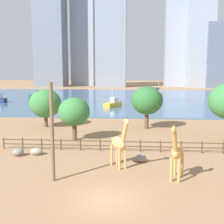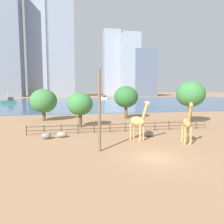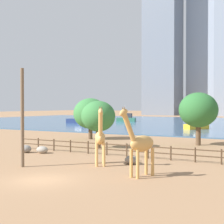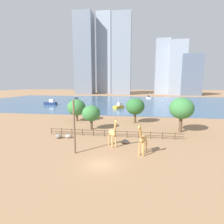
{
  "view_description": "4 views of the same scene",
  "coord_description": "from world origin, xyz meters",
  "px_view_note": "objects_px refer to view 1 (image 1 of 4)",
  "views": [
    {
      "loc": [
        1.82,
        -18.15,
        8.69
      ],
      "look_at": [
        -1.56,
        24.51,
        2.6
      ],
      "focal_mm": 45.0,
      "sensor_mm": 36.0,
      "label": 1
    },
    {
      "loc": [
        -7.39,
        -17.63,
        6.15
      ],
      "look_at": [
        -1.47,
        12.72,
        2.77
      ],
      "focal_mm": 35.0,
      "sensor_mm": 36.0,
      "label": 2
    },
    {
      "loc": [
        15.08,
        -17.5,
        4.95
      ],
      "look_at": [
        0.46,
        8.82,
        4.38
      ],
      "focal_mm": 55.0,
      "sensor_mm": 36.0,
      "label": 3
    },
    {
      "loc": [
        4.52,
        -20.53,
        10.24
      ],
      "look_at": [
        -1.38,
        18.69,
        3.79
      ],
      "focal_mm": 28.0,
      "sensor_mm": 36.0,
      "label": 4
    }
  ],
  "objects_px": {
    "giraffe_companion": "(119,143)",
    "tree_left_large": "(74,112)",
    "boat_tug": "(38,95)",
    "boat_barge": "(113,103)",
    "boulder_near_fence": "(18,152)",
    "boulder_by_pole": "(141,158)",
    "boulder_small": "(36,151)",
    "giraffe_tall": "(177,152)",
    "tree_center_broad": "(45,104)",
    "boat_sailboat": "(158,91)",
    "utility_pole": "(52,133)",
    "tree_right_tall": "(147,101)"
  },
  "relations": [
    {
      "from": "boat_barge",
      "to": "boulder_by_pole",
      "type": "bearing_deg",
      "value": 38.81
    },
    {
      "from": "utility_pole",
      "to": "tree_right_tall",
      "type": "relative_size",
      "value": 1.21
    },
    {
      "from": "tree_left_large",
      "to": "tree_center_broad",
      "type": "bearing_deg",
      "value": 127.64
    },
    {
      "from": "utility_pole",
      "to": "boat_tug",
      "type": "bearing_deg",
      "value": 110.19
    },
    {
      "from": "giraffe_companion",
      "to": "boulder_small",
      "type": "distance_m",
      "value": 9.7
    },
    {
      "from": "utility_pole",
      "to": "boulder_near_fence",
      "type": "relative_size",
      "value": 6.81
    },
    {
      "from": "tree_right_tall",
      "to": "boat_barge",
      "type": "distance_m",
      "value": 27.22
    },
    {
      "from": "boat_tug",
      "to": "boat_barge",
      "type": "xyz_separation_m",
      "value": [
        27.19,
        -22.77,
        -0.06
      ]
    },
    {
      "from": "giraffe_companion",
      "to": "utility_pole",
      "type": "relative_size",
      "value": 0.62
    },
    {
      "from": "giraffe_tall",
      "to": "tree_left_large",
      "type": "distance_m",
      "value": 16.88
    },
    {
      "from": "giraffe_tall",
      "to": "giraffe_companion",
      "type": "xyz_separation_m",
      "value": [
        -4.81,
        2.62,
        -0.04
      ]
    },
    {
      "from": "tree_center_broad",
      "to": "boat_tug",
      "type": "bearing_deg",
      "value": 110.69
    },
    {
      "from": "giraffe_companion",
      "to": "tree_right_tall",
      "type": "distance_m",
      "value": 18.63
    },
    {
      "from": "boulder_near_fence",
      "to": "tree_left_large",
      "type": "relative_size",
      "value": 0.21
    },
    {
      "from": "giraffe_companion",
      "to": "tree_left_large",
      "type": "bearing_deg",
      "value": 179.44
    },
    {
      "from": "boulder_by_pole",
      "to": "boulder_small",
      "type": "bearing_deg",
      "value": 172.2
    },
    {
      "from": "tree_center_broad",
      "to": "boulder_small",
      "type": "bearing_deg",
      "value": -76.06
    },
    {
      "from": "boulder_by_pole",
      "to": "tree_center_broad",
      "type": "xyz_separation_m",
      "value": [
        -14.73,
        16.62,
        3.41
      ]
    },
    {
      "from": "giraffe_tall",
      "to": "boulder_small",
      "type": "distance_m",
      "value": 15.08
    },
    {
      "from": "tree_left_large",
      "to": "boat_sailboat",
      "type": "height_order",
      "value": "tree_left_large"
    },
    {
      "from": "boulder_by_pole",
      "to": "tree_right_tall",
      "type": "height_order",
      "value": "tree_right_tall"
    },
    {
      "from": "giraffe_tall",
      "to": "boulder_near_fence",
      "type": "xyz_separation_m",
      "value": [
        -15.55,
        5.36,
        -1.92
      ]
    },
    {
      "from": "tree_center_broad",
      "to": "boat_barge",
      "type": "bearing_deg",
      "value": 71.24
    },
    {
      "from": "tree_left_large",
      "to": "tree_center_broad",
      "type": "distance_m",
      "value": 10.49
    },
    {
      "from": "boulder_small",
      "to": "boat_barge",
      "type": "relative_size",
      "value": 0.24
    },
    {
      "from": "giraffe_tall",
      "to": "boulder_by_pole",
      "type": "height_order",
      "value": "giraffe_tall"
    },
    {
      "from": "giraffe_companion",
      "to": "boulder_small",
      "type": "bearing_deg",
      "value": -142.46
    },
    {
      "from": "tree_left_large",
      "to": "tree_right_tall",
      "type": "height_order",
      "value": "tree_right_tall"
    },
    {
      "from": "giraffe_tall",
      "to": "boulder_by_pole",
      "type": "bearing_deg",
      "value": -128.4
    },
    {
      "from": "giraffe_companion",
      "to": "boulder_by_pole",
      "type": "relative_size",
      "value": 4.36
    },
    {
      "from": "boat_tug",
      "to": "boat_barge",
      "type": "distance_m",
      "value": 35.47
    },
    {
      "from": "boulder_small",
      "to": "boat_barge",
      "type": "height_order",
      "value": "boat_barge"
    },
    {
      "from": "giraffe_companion",
      "to": "tree_center_broad",
      "type": "xyz_separation_m",
      "value": [
        -12.7,
        18.34,
        1.48
      ]
    },
    {
      "from": "tree_center_broad",
      "to": "boat_barge",
      "type": "xyz_separation_m",
      "value": [
        8.8,
        25.91,
        -2.78
      ]
    },
    {
      "from": "giraffe_tall",
      "to": "boulder_small",
      "type": "relative_size",
      "value": 3.77
    },
    {
      "from": "utility_pole",
      "to": "boulder_by_pole",
      "type": "bearing_deg",
      "value": 37.16
    },
    {
      "from": "giraffe_companion",
      "to": "boat_barge",
      "type": "distance_m",
      "value": 44.44
    },
    {
      "from": "tree_center_broad",
      "to": "boat_sailboat",
      "type": "xyz_separation_m",
      "value": [
        23.99,
        76.04,
        -2.86
      ]
    },
    {
      "from": "tree_left_large",
      "to": "boat_barge",
      "type": "bearing_deg",
      "value": 86.0
    },
    {
      "from": "tree_left_large",
      "to": "giraffe_companion",
      "type": "bearing_deg",
      "value": -57.89
    },
    {
      "from": "boulder_near_fence",
      "to": "boulder_by_pole",
      "type": "distance_m",
      "value": 12.8
    },
    {
      "from": "boulder_by_pole",
      "to": "boat_tug",
      "type": "distance_m",
      "value": 73.22
    },
    {
      "from": "boat_barge",
      "to": "giraffe_tall",
      "type": "bearing_deg",
      "value": 41.41
    },
    {
      "from": "boulder_small",
      "to": "boat_sailboat",
      "type": "bearing_deg",
      "value": 77.48
    },
    {
      "from": "boulder_near_fence",
      "to": "boat_tug",
      "type": "distance_m",
      "value": 67.42
    },
    {
      "from": "giraffe_companion",
      "to": "tree_left_large",
      "type": "height_order",
      "value": "tree_left_large"
    },
    {
      "from": "tree_center_broad",
      "to": "tree_right_tall",
      "type": "height_order",
      "value": "tree_right_tall"
    },
    {
      "from": "giraffe_companion",
      "to": "boulder_near_fence",
      "type": "relative_size",
      "value": 4.22
    },
    {
      "from": "boulder_by_pole",
      "to": "tree_right_tall",
      "type": "xyz_separation_m",
      "value": [
        1.27,
        16.5,
        4.03
      ]
    },
    {
      "from": "boat_sailboat",
      "to": "boat_tug",
      "type": "height_order",
      "value": "boat_tug"
    }
  ]
}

